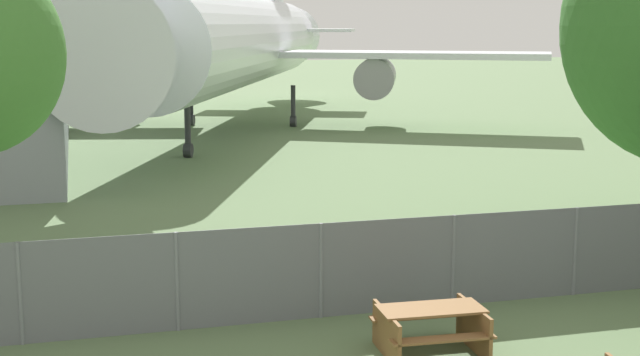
# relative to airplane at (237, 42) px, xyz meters

# --- Properties ---
(perimeter_fence) EXTENTS (56.07, 0.07, 1.73)m
(perimeter_fence) POSITION_rel_airplane_xyz_m (-1.25, -29.21, -3.40)
(perimeter_fence) COLOR slate
(perimeter_fence) RESTS_ON ground
(airplane) EXTENTS (29.91, 37.95, 13.18)m
(airplane) POSITION_rel_airplane_xyz_m (0.00, 0.00, 0.00)
(airplane) COLOR white
(airplane) RESTS_ON ground
(picnic_bench_near_cabin) EXTENTS (1.74, 1.48, 0.76)m
(picnic_bench_near_cabin) POSITION_rel_airplane_xyz_m (-2.58, -31.37, -3.80)
(picnic_bench_near_cabin) COLOR brown
(picnic_bench_near_cabin) RESTS_ON ground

